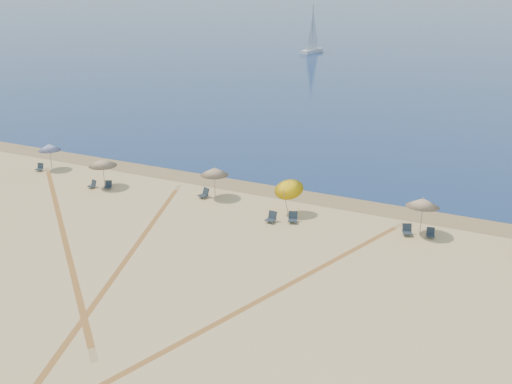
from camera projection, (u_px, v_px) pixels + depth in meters
ground at (56, 368)px, 25.83m from camera, size 160.00×160.00×0.00m
ocean at (502, 14)px, 215.83m from camera, size 500.00×500.00×0.00m
wet_sand at (278, 191)px, 46.10m from camera, size 500.00×500.00×0.00m
umbrella_0 at (49, 147)px, 50.43m from camera, size 1.86×1.86×2.29m
umbrella_1 at (103, 162)px, 46.37m from camera, size 2.18×2.18×2.34m
umbrella_2 at (214, 171)px, 44.21m from camera, size 2.07×2.07×2.38m
umbrella_3 at (288, 187)px, 41.15m from camera, size 2.03×2.07×2.74m
umbrella_4 at (423, 202)px, 38.00m from camera, size 2.15×2.19×2.54m
chair_0 at (40, 168)px, 50.64m from camera, size 0.64×0.71×0.64m
chair_1 at (93, 184)px, 46.76m from camera, size 0.61×0.68×0.60m
chair_2 at (108, 185)px, 46.56m from camera, size 0.72×0.77×0.62m
chair_3 at (204, 194)px, 44.74m from camera, size 0.81×0.87×0.72m
chair_4 at (271, 217)px, 40.48m from camera, size 0.65×0.75×0.73m
chair_5 at (293, 218)px, 40.44m from camera, size 0.79×0.86×0.72m
chair_6 at (407, 230)px, 38.54m from camera, size 0.80×0.86×0.71m
chair_7 at (430, 233)px, 38.21m from camera, size 0.63×0.69×0.62m
sailboat_0 at (312, 38)px, 118.75m from camera, size 2.64×6.37×9.22m
tire_tracks at (137, 267)px, 34.45m from camera, size 52.95×41.19×0.00m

